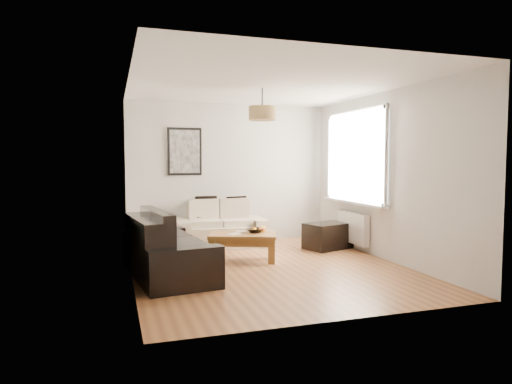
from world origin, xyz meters
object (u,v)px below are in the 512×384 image
object	(u,v)px
coffee_table	(243,247)
ottoman	(328,236)
loveseat_cream	(221,225)
sofa_leather	(168,246)

from	to	relation	value
coffee_table	ottoman	world-z (taller)	ottoman
loveseat_cream	ottoman	distance (m)	1.91
sofa_leather	coffee_table	size ratio (longest dim) A/B	1.81
sofa_leather	ottoman	distance (m)	3.07
sofa_leather	coffee_table	world-z (taller)	sofa_leather
sofa_leather	coffee_table	bearing A→B (deg)	-71.33
sofa_leather	coffee_table	distance (m)	1.35
loveseat_cream	sofa_leather	size ratio (longest dim) A/B	0.85
coffee_table	ottoman	bearing A→B (deg)	15.18
sofa_leather	ottoman	xyz separation A→B (m)	(2.88, 1.05, -0.18)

